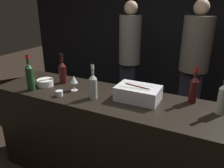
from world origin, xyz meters
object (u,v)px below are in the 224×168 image
red_wine_bottle_burgundy (30,76)px  person_blond_tee (194,59)px  white_wine_bottle (93,85)px  person_in_hoodie (130,53)px  candle_votive (59,93)px  ice_bin_with_bottles (138,92)px  red_wine_bottle_black_foil (62,71)px  rose_wine_bottle (223,97)px  bowl_white (45,82)px  red_wine_bottle_tall (194,88)px  wine_glass (74,80)px

red_wine_bottle_burgundy → person_blond_tee: size_ratio=0.20×
white_wine_bottle → person_in_hoodie: (-0.32, 1.67, -0.07)m
candle_votive → red_wine_bottle_burgundy: bearing=-178.4°
ice_bin_with_bottles → red_wine_bottle_black_foil: size_ratio=1.18×
red_wine_bottle_black_foil → ice_bin_with_bottles: bearing=-3.6°
person_blond_tee → person_in_hoodie: bearing=-12.9°
rose_wine_bottle → white_wine_bottle: bearing=-169.4°
bowl_white → red_wine_bottle_tall: bearing=10.3°
ice_bin_with_bottles → candle_votive: ice_bin_with_bottles is taller
person_in_hoodie → person_blond_tee: person_blond_tee is taller
wine_glass → person_in_hoodie: bearing=91.7°
wine_glass → red_wine_bottle_black_foil: size_ratio=0.48×
rose_wine_bottle → red_wine_bottle_tall: bearing=152.9°
red_wine_bottle_black_foil → red_wine_bottle_burgundy: bearing=-115.8°
red_wine_bottle_tall → red_wine_bottle_burgundy: bearing=-164.1°
white_wine_bottle → red_wine_bottle_black_foil: 0.55m
candle_votive → rose_wine_bottle: bearing=12.2°
red_wine_bottle_burgundy → ice_bin_with_bottles: bearing=14.0°
person_blond_tee → rose_wine_bottle: bearing=90.1°
candle_votive → person_blond_tee: (1.00, 1.80, 0.03)m
person_in_hoodie → bowl_white: bearing=-132.4°
bowl_white → candle_votive: bearing=-26.2°
ice_bin_with_bottles → red_wine_bottle_tall: red_wine_bottle_tall is taller
wine_glass → white_wine_bottle: white_wine_bottle is taller
ice_bin_with_bottles → red_wine_bottle_burgundy: (-1.04, -0.26, 0.08)m
ice_bin_with_bottles → red_wine_bottle_burgundy: red_wine_bottle_burgundy is taller
bowl_white → person_blond_tee: person_blond_tee is taller
wine_glass → red_wine_bottle_black_foil: 0.27m
person_blond_tee → wine_glass: bearing=45.4°
wine_glass → person_blond_tee: bearing=59.6°
bowl_white → person_blond_tee: bearing=51.6°
red_wine_bottle_tall → ice_bin_with_bottles: bearing=-159.7°
rose_wine_bottle → person_blond_tee: bearing=104.4°
red_wine_bottle_burgundy → red_wine_bottle_black_foil: 0.35m
red_wine_bottle_tall → red_wine_bottle_black_foil: 1.35m
rose_wine_bottle → candle_votive: bearing=-167.8°
candle_votive → red_wine_bottle_tall: 1.23m
candle_votive → red_wine_bottle_black_foil: size_ratio=0.21×
wine_glass → red_wine_bottle_black_foil: (-0.24, 0.13, 0.02)m
bowl_white → red_wine_bottle_tall: red_wine_bottle_tall is taller
red_wine_bottle_tall → white_wine_bottle: size_ratio=0.98×
ice_bin_with_bottles → red_wine_bottle_burgundy: size_ratio=1.07×
wine_glass → person_blond_tee: person_blond_tee is taller
red_wine_bottle_burgundy → white_wine_bottle: (0.66, 0.11, -0.02)m
bowl_white → candle_votive: 0.34m
bowl_white → red_wine_bottle_black_foil: red_wine_bottle_black_foil is taller
ice_bin_with_bottles → red_wine_bottle_tall: 0.49m
red_wine_bottle_burgundy → rose_wine_bottle: red_wine_bottle_burgundy is taller
wine_glass → red_wine_bottle_black_foil: red_wine_bottle_black_foil is taller
red_wine_bottle_black_foil → person_in_hoodie: (0.19, 1.47, -0.08)m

